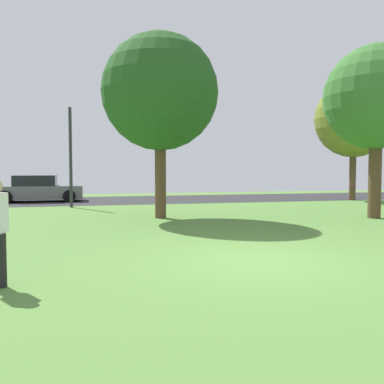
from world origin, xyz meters
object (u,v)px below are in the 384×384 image
at_px(parked_car_grey, 39,190).
at_px(street_lamp_post, 71,158).
at_px(birch_tree_lone, 160,93).
at_px(maple_tree_near, 354,119).
at_px(oak_tree_right, 377,98).

height_order(parked_car_grey, street_lamp_post, street_lamp_post).
bearing_deg(birch_tree_lone, maple_tree_near, 25.94).
bearing_deg(maple_tree_near, oak_tree_right, -120.22).
height_order(maple_tree_near, parked_car_grey, maple_tree_near).
height_order(birch_tree_lone, street_lamp_post, birch_tree_lone).
relative_size(maple_tree_near, oak_tree_right, 1.09).
bearing_deg(birch_tree_lone, parked_car_grey, 119.88).
height_order(birch_tree_lone, maple_tree_near, maple_tree_near).
xyz_separation_m(birch_tree_lone, parked_car_grey, (-5.07, 8.82, -3.77)).
height_order(oak_tree_right, parked_car_grey, oak_tree_right).
relative_size(parked_car_grey, street_lamp_post, 0.98).
relative_size(maple_tree_near, parked_car_grey, 1.50).
height_order(maple_tree_near, oak_tree_right, maple_tree_near).
distance_m(birch_tree_lone, maple_tree_near, 13.09).
distance_m(maple_tree_near, parked_car_grey, 17.54).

